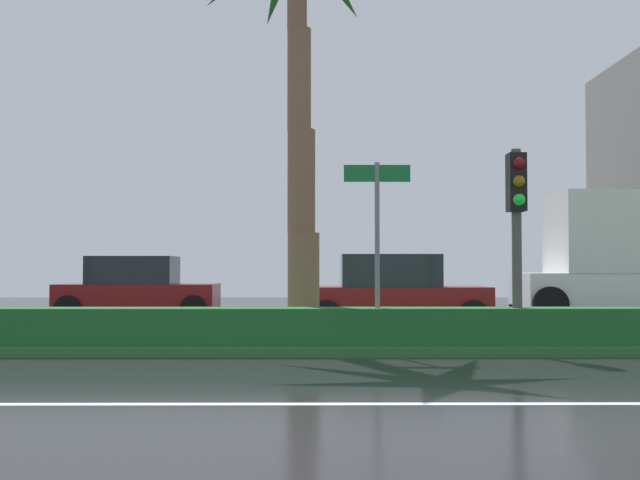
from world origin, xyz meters
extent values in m
cube|color=black|center=(0.00, 9.00, -0.05)|extent=(90.00, 42.00, 0.10)
cube|color=white|center=(0.00, 2.00, 0.00)|extent=(81.00, 0.14, 0.01)
cube|color=#2D6B33|center=(0.00, 8.00, 0.07)|extent=(85.50, 4.00, 0.15)
cube|color=#1E6028|center=(0.00, 6.60, 0.45)|extent=(76.50, 0.70, 0.60)
cylinder|color=brown|center=(0.25, 7.78, 1.09)|extent=(0.57, 0.57, 1.88)
cylinder|color=brown|center=(0.20, 7.85, 2.98)|extent=(0.50, 0.50, 1.88)
cylinder|color=brown|center=(0.16, 7.92, 4.86)|extent=(0.44, 0.44, 1.88)
cylinder|color=#4C4C47|center=(3.77, 6.54, 1.76)|extent=(0.16, 0.16, 3.21)
cube|color=black|center=(3.77, 6.54, 2.81)|extent=(0.28, 0.32, 0.96)
sphere|color=maroon|center=(3.77, 6.37, 3.11)|extent=(0.20, 0.20, 0.20)
sphere|color=#7F600F|center=(3.77, 6.37, 2.81)|extent=(0.20, 0.20, 0.20)
sphere|color=#1EEA3F|center=(3.77, 6.37, 2.51)|extent=(0.20, 0.20, 0.20)
cylinder|color=slate|center=(1.48, 6.61, 1.65)|extent=(0.08, 0.08, 3.00)
cube|color=#146B2D|center=(1.48, 6.61, 2.97)|extent=(1.10, 0.03, 0.28)
cube|color=maroon|center=(-4.42, 15.07, 0.60)|extent=(4.30, 1.76, 0.72)
cube|color=#1E2328|center=(-4.57, 15.07, 1.34)|extent=(2.30, 1.58, 0.76)
cylinder|color=black|center=(-2.77, 15.97, 0.34)|extent=(0.68, 0.22, 0.68)
cylinder|color=black|center=(-2.77, 14.17, 0.34)|extent=(0.68, 0.22, 0.68)
cylinder|color=black|center=(-6.07, 15.97, 0.34)|extent=(0.68, 0.22, 0.68)
cylinder|color=black|center=(-6.07, 14.17, 0.34)|extent=(0.68, 0.22, 0.68)
cube|color=maroon|center=(2.37, 12.10, 0.60)|extent=(4.30, 1.76, 0.72)
cube|color=#1E2328|center=(2.22, 12.10, 1.34)|extent=(2.30, 1.58, 0.76)
cylinder|color=black|center=(4.02, 13.00, 0.34)|extent=(0.68, 0.22, 0.68)
cylinder|color=black|center=(4.02, 11.20, 0.34)|extent=(0.68, 0.22, 0.68)
cylinder|color=black|center=(0.72, 13.00, 0.34)|extent=(0.68, 0.22, 0.68)
cylinder|color=black|center=(0.72, 11.20, 0.34)|extent=(0.68, 0.22, 0.68)
cube|color=white|center=(9.22, 14.88, 0.81)|extent=(6.40, 2.30, 0.90)
cube|color=silver|center=(8.17, 14.88, 2.36)|extent=(2.30, 2.35, 2.20)
cylinder|color=black|center=(6.52, 16.05, 0.46)|extent=(0.92, 0.30, 0.92)
cylinder|color=black|center=(6.52, 13.71, 0.46)|extent=(0.92, 0.30, 0.92)
camera|label=1|loc=(0.47, -5.90, 1.41)|focal=42.64mm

